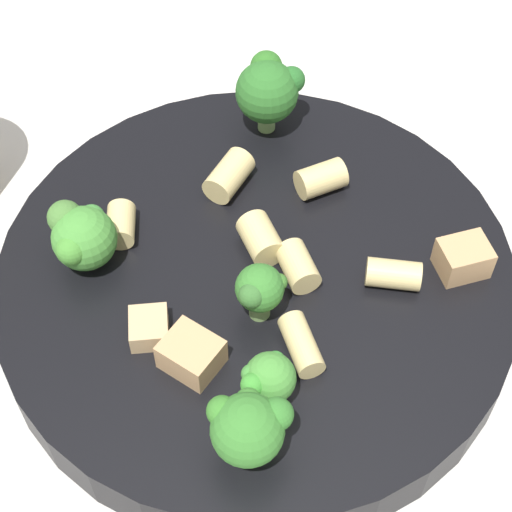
% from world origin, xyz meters
% --- Properties ---
extents(ground_plane, '(2.00, 2.00, 0.00)m').
position_xyz_m(ground_plane, '(0.00, 0.00, 0.00)').
color(ground_plane, beige).
extents(pasta_bowl, '(0.26, 0.26, 0.03)m').
position_xyz_m(pasta_bowl, '(0.00, 0.00, 0.02)').
color(pasta_bowl, black).
rests_on(pasta_bowl, ground_plane).
extents(broccoli_floret_0, '(0.03, 0.04, 0.04)m').
position_xyz_m(broccoli_floret_0, '(-0.09, 0.04, 0.05)').
color(broccoli_floret_0, '#93B766').
rests_on(broccoli_floret_0, pasta_bowl).
extents(broccoli_floret_1, '(0.04, 0.04, 0.04)m').
position_xyz_m(broccoli_floret_1, '(0.09, -0.05, 0.06)').
color(broccoli_floret_1, '#84AD60').
rests_on(broccoli_floret_1, pasta_bowl).
extents(broccoli_floret_2, '(0.04, 0.03, 0.03)m').
position_xyz_m(broccoli_floret_2, '(0.04, 0.08, 0.05)').
color(broccoli_floret_2, '#93B766').
rests_on(broccoli_floret_2, pasta_bowl).
extents(broccoli_floret_3, '(0.02, 0.03, 0.03)m').
position_xyz_m(broccoli_floret_3, '(-0.07, 0.02, 0.05)').
color(broccoli_floret_3, '#93B766').
rests_on(broccoli_floret_3, pasta_bowl).
extents(broccoli_floret_4, '(0.02, 0.02, 0.03)m').
position_xyz_m(broccoli_floret_4, '(-0.03, 0.01, 0.05)').
color(broccoli_floret_4, '#84AD60').
rests_on(broccoli_floret_4, pasta_bowl).
extents(rigatoni_0, '(0.02, 0.02, 0.02)m').
position_xyz_m(rigatoni_0, '(0.01, -0.01, 0.04)').
color(rigatoni_0, '#E0C67F').
rests_on(rigatoni_0, pasta_bowl).
extents(rigatoni_1, '(0.02, 0.03, 0.02)m').
position_xyz_m(rigatoni_1, '(0.04, -0.05, 0.04)').
color(rigatoni_1, '#E0C67F').
rests_on(rigatoni_1, pasta_bowl).
extents(rigatoni_2, '(0.03, 0.02, 0.01)m').
position_xyz_m(rigatoni_2, '(-0.05, -0.00, 0.04)').
color(rigatoni_2, '#E0C67F').
rests_on(rigatoni_2, pasta_bowl).
extents(rigatoni_3, '(0.02, 0.02, 0.02)m').
position_xyz_m(rigatoni_3, '(-0.01, -0.02, 0.04)').
color(rigatoni_3, '#E0C67F').
rests_on(rigatoni_3, pasta_bowl).
extents(rigatoni_4, '(0.03, 0.02, 0.01)m').
position_xyz_m(rigatoni_4, '(0.05, 0.05, 0.04)').
color(rigatoni_4, '#E0C67F').
rests_on(rigatoni_4, pasta_bowl).
extents(rigatoni_5, '(0.03, 0.03, 0.01)m').
position_xyz_m(rigatoni_5, '(-0.03, -0.06, 0.04)').
color(rigatoni_5, '#E0C67F').
rests_on(rigatoni_5, pasta_bowl).
extents(rigatoni_6, '(0.03, 0.03, 0.02)m').
position_xyz_m(rigatoni_6, '(0.06, -0.01, 0.04)').
color(rigatoni_6, '#E0C67F').
rests_on(rigatoni_6, pasta_bowl).
extents(chicken_chunk_0, '(0.02, 0.02, 0.01)m').
position_xyz_m(chicken_chunk_0, '(-0.02, 0.06, 0.03)').
color(chicken_chunk_0, tan).
rests_on(chicken_chunk_0, pasta_bowl).
extents(chicken_chunk_1, '(0.03, 0.03, 0.02)m').
position_xyz_m(chicken_chunk_1, '(-0.04, 0.05, 0.04)').
color(chicken_chunk_1, tan).
rests_on(chicken_chunk_1, pasta_bowl).
extents(chicken_chunk_2, '(0.02, 0.03, 0.02)m').
position_xyz_m(chicken_chunk_2, '(-0.04, -0.09, 0.04)').
color(chicken_chunk_2, tan).
rests_on(chicken_chunk_2, pasta_bowl).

